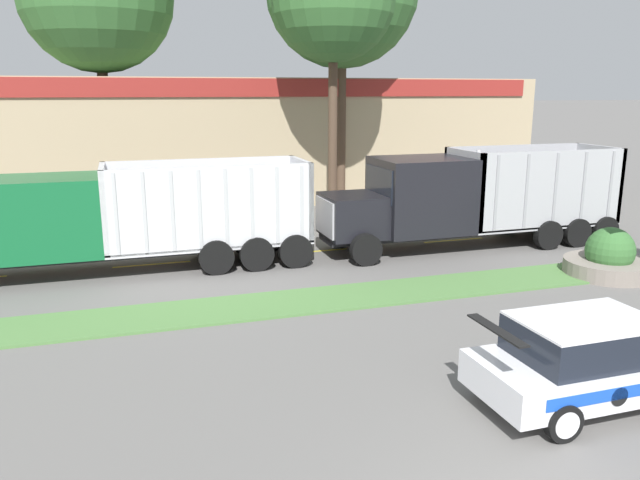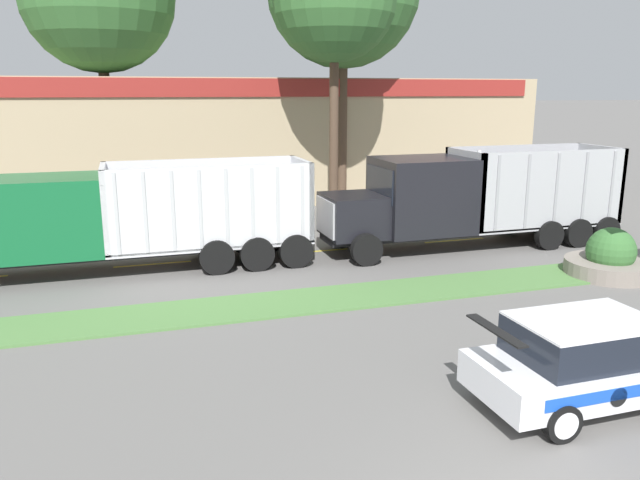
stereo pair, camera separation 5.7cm
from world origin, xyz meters
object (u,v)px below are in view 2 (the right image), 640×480
at_px(stone_planter, 610,260).
at_px(dump_truck_mid, 448,202).
at_px(dump_truck_lead, 85,224).
at_px(rally_car, 590,360).

bearing_deg(stone_planter, dump_truck_mid, 124.12).
xyz_separation_m(dump_truck_lead, rally_car, (8.72, -11.13, -0.73)).
distance_m(dump_truck_mid, rally_car, 11.21).
bearing_deg(dump_truck_lead, dump_truck_mid, -1.89).
bearing_deg(rally_car, dump_truck_lead, 128.06).
relative_size(dump_truck_lead, rally_car, 2.75).
distance_m(dump_truck_mid, stone_planter, 5.50).
relative_size(dump_truck_mid, stone_planter, 4.20).
bearing_deg(dump_truck_mid, stone_planter, -55.88).
relative_size(dump_truck_lead, stone_planter, 4.61).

